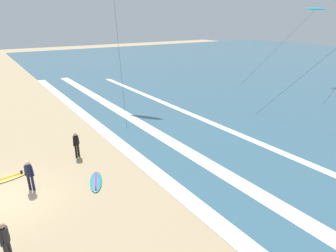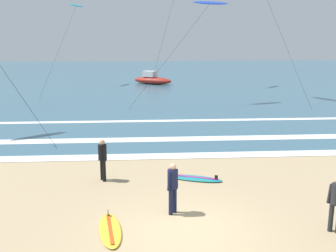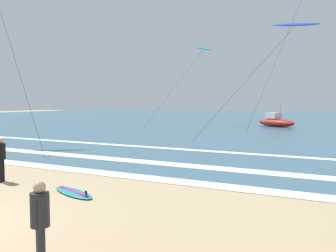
# 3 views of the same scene
# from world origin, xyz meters

# --- Properties ---
(ocean_surface) EXTENTS (140.00, 90.00, 0.01)m
(ocean_surface) POSITION_xyz_m (0.00, 51.57, 0.01)
(ocean_surface) COLOR #386075
(ocean_surface) RESTS_ON ground
(wave_foam_shoreline) EXTENTS (58.80, 0.93, 0.01)m
(wave_foam_shoreline) POSITION_xyz_m (0.48, 6.97, 0.01)
(wave_foam_shoreline) COLOR white
(wave_foam_shoreline) RESTS_ON ocean_surface
(wave_foam_mid_break) EXTENTS (54.58, 0.99, 0.01)m
(wave_foam_mid_break) POSITION_xyz_m (-1.49, 10.09, 0.01)
(wave_foam_mid_break) COLOR white
(wave_foam_mid_break) RESTS_ON ocean_surface
(wave_foam_outer_break) EXTENTS (48.87, 0.63, 0.01)m
(wave_foam_outer_break) POSITION_xyz_m (-0.13, 15.02, 0.01)
(wave_foam_outer_break) COLOR white
(wave_foam_outer_break) RESTS_ON ocean_surface
(surfer_background_far) EXTENTS (0.33, 0.48, 1.60)m
(surfer_background_far) POSITION_xyz_m (-2.66, 4.00, 0.96)
(surfer_background_far) COLOR black
(surfer_background_far) RESTS_ON ground
(surfer_right_near) EXTENTS (0.46, 0.37, 1.60)m
(surfer_right_near) POSITION_xyz_m (4.07, -0.52, 0.96)
(surfer_right_near) COLOR #232328
(surfer_right_near) RESTS_ON ground
(surfboard_near_water) EXTENTS (2.18, 1.31, 0.25)m
(surfboard_near_water) POSITION_xyz_m (0.81, 3.88, 0.05)
(surfboard_near_water) COLOR teal
(surfboard_near_water) RESTS_ON ground
(kite_cyan_low_near) EXTENTS (3.00, 12.45, 9.48)m
(kite_cyan_low_near) POSITION_xyz_m (-8.62, 37.54, 9.20)
(kite_cyan_low_near) COLOR #23A8C6
(kite_cyan_low_near) RESTS_ON ground
(kite_blue_high_left) EXTENTS (8.37, 3.44, 8.45)m
(kite_blue_high_left) POSITION_xyz_m (4.51, 22.48, 8.18)
(kite_blue_high_left) COLOR blue
(kite_blue_high_left) RESTS_ON ground
(offshore_boat) EXTENTS (5.28, 4.28, 2.70)m
(offshore_boat) POSITION_xyz_m (0.17, 37.69, 0.55)
(offshore_boat) COLOR maroon
(offshore_boat) RESTS_ON ground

